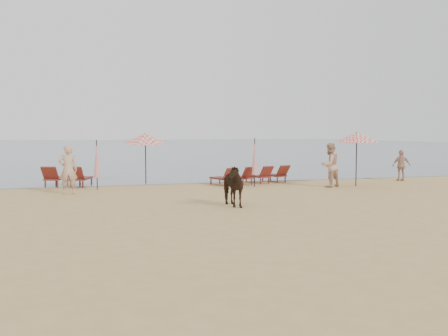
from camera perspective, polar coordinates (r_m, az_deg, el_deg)
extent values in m
plane|color=tan|center=(14.39, 5.60, -5.75)|extent=(120.00, 120.00, 0.00)
cube|color=#51606B|center=(93.33, -12.99, 2.50)|extent=(160.00, 140.00, 0.06)
cube|color=maroon|center=(23.96, -18.58, -1.13)|extent=(1.09, 1.58, 0.08)
cube|color=maroon|center=(23.22, -19.27, -0.59)|extent=(0.78, 0.66, 0.63)
cube|color=maroon|center=(23.58, -16.01, -1.15)|extent=(1.09, 1.58, 0.08)
cube|color=maroon|center=(22.83, -16.62, -0.61)|extent=(0.78, 0.66, 0.63)
cube|color=maroon|center=(23.07, -0.23, -1.19)|extent=(0.96, 1.42, 0.07)
cube|color=maroon|center=(22.46, 0.74, -0.67)|extent=(0.70, 0.59, 0.57)
cube|color=maroon|center=(23.64, 1.85, -1.07)|extent=(0.96, 1.42, 0.07)
cube|color=maroon|center=(23.05, 2.85, -0.55)|extent=(0.70, 0.59, 0.57)
cube|color=maroon|center=(24.24, 3.83, -0.94)|extent=(0.96, 1.42, 0.07)
cube|color=maroon|center=(23.67, 4.86, -0.44)|extent=(0.70, 0.59, 0.57)
cube|color=maroon|center=(24.87, 5.72, -0.83)|extent=(0.96, 1.42, 0.07)
cube|color=maroon|center=(24.31, 6.76, -0.33)|extent=(0.70, 0.59, 0.57)
cylinder|color=black|center=(24.31, -8.95, 0.90)|extent=(0.05, 0.05, 2.23)
cone|color=red|center=(24.27, -8.97, 3.41)|extent=(1.97, 2.01, 0.67)
sphere|color=black|center=(24.27, -8.98, 3.90)|extent=(0.08, 0.08, 0.08)
cylinder|color=black|center=(23.58, 14.88, 0.76)|extent=(0.05, 0.05, 2.27)
cone|color=red|center=(23.55, 14.93, 3.39)|extent=(2.02, 2.02, 0.45)
sphere|color=black|center=(23.55, 14.94, 3.88)|extent=(0.08, 0.08, 0.08)
cylinder|color=black|center=(22.06, -14.32, 0.37)|extent=(0.05, 0.05, 2.14)
cone|color=red|center=(22.04, -14.34, 1.03)|extent=(0.26, 0.26, 1.60)
cylinder|color=black|center=(22.59, 3.52, 0.64)|extent=(0.05, 0.05, 2.19)
cone|color=red|center=(22.57, 3.52, 1.31)|extent=(0.27, 0.27, 1.64)
imported|color=black|center=(16.59, 0.65, -2.00)|extent=(0.89, 1.70, 1.39)
imported|color=tan|center=(20.69, -17.39, -0.17)|extent=(0.74, 0.50, 1.96)
imported|color=tan|center=(22.81, 12.00, 0.32)|extent=(1.14, 1.00, 1.97)
imported|color=tan|center=(26.77, 19.61, 0.29)|extent=(0.97, 0.56, 1.57)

